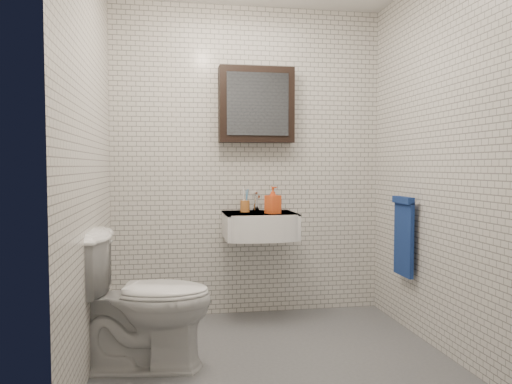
# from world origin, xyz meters

# --- Properties ---
(ground) EXTENTS (2.20, 2.00, 0.01)m
(ground) POSITION_xyz_m (0.00, 0.00, 0.01)
(ground) COLOR #53565C
(ground) RESTS_ON ground
(room_shell) EXTENTS (2.22, 2.02, 2.51)m
(room_shell) POSITION_xyz_m (0.00, 0.00, 1.47)
(room_shell) COLOR silver
(room_shell) RESTS_ON ground
(washbasin) EXTENTS (0.55, 0.50, 0.20)m
(washbasin) POSITION_xyz_m (0.05, 0.73, 0.76)
(washbasin) COLOR white
(washbasin) RESTS_ON room_shell
(faucet) EXTENTS (0.06, 0.20, 0.15)m
(faucet) POSITION_xyz_m (0.05, 0.93, 0.92)
(faucet) COLOR silver
(faucet) RESTS_ON washbasin
(mirror_cabinet) EXTENTS (0.60, 0.15, 0.60)m
(mirror_cabinet) POSITION_xyz_m (0.05, 0.93, 1.70)
(mirror_cabinet) COLOR black
(mirror_cabinet) RESTS_ON room_shell
(towel_rail) EXTENTS (0.09, 0.30, 0.58)m
(towel_rail) POSITION_xyz_m (1.04, 0.35, 0.72)
(towel_rail) COLOR silver
(towel_rail) RESTS_ON room_shell
(toothbrush_cup) EXTENTS (0.09, 0.09, 0.20)m
(toothbrush_cup) POSITION_xyz_m (-0.06, 0.84, 0.90)
(toothbrush_cup) COLOR #C77431
(toothbrush_cup) RESTS_ON washbasin
(soap_bottle) EXTENTS (0.13, 0.13, 0.21)m
(soap_bottle) POSITION_xyz_m (0.13, 0.66, 0.95)
(soap_bottle) COLOR #DE4617
(soap_bottle) RESTS_ON washbasin
(toilet) EXTENTS (0.87, 0.56, 0.83)m
(toilet) POSITION_xyz_m (-0.80, -0.02, 0.42)
(toilet) COLOR white
(toilet) RESTS_ON ground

